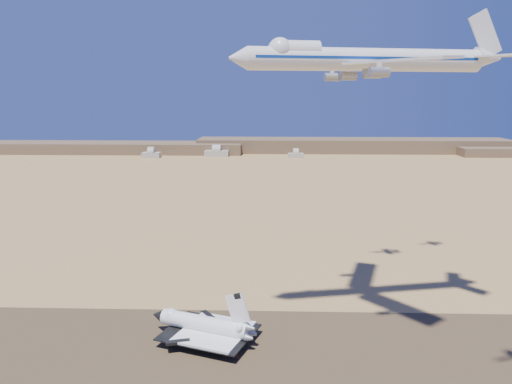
{
  "coord_description": "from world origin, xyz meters",
  "views": [
    {
      "loc": [
        10.62,
        -144.38,
        77.3
      ],
      "look_at": [
        5.64,
        8.0,
        47.45
      ],
      "focal_mm": 35.0,
      "sensor_mm": 36.0,
      "label": 1
    }
  ],
  "objects_px": {
    "crew_c": "(237,356)",
    "chase_jet_e": "(438,57)",
    "chase_jet_d": "(382,57)",
    "shuttle": "(204,326)",
    "carrier_747": "(359,59)",
    "crew_a": "(226,354)",
    "crew_b": "(231,350)"
  },
  "relations": [
    {
      "from": "shuttle",
      "to": "chase_jet_e",
      "type": "distance_m",
      "value": 146.47
    },
    {
      "from": "crew_b",
      "to": "chase_jet_d",
      "type": "height_order",
      "value": "chase_jet_d"
    },
    {
      "from": "carrier_747",
      "to": "crew_b",
      "type": "xyz_separation_m",
      "value": [
        -38.15,
        -17.41,
        -86.74
      ]
    },
    {
      "from": "carrier_747",
      "to": "crew_b",
      "type": "bearing_deg",
      "value": -167.33
    },
    {
      "from": "carrier_747",
      "to": "chase_jet_e",
      "type": "bearing_deg",
      "value": 43.47
    },
    {
      "from": "crew_a",
      "to": "crew_b",
      "type": "distance_m",
      "value": 2.61
    },
    {
      "from": "carrier_747",
      "to": "crew_a",
      "type": "bearing_deg",
      "value": -165.3
    },
    {
      "from": "crew_b",
      "to": "chase_jet_e",
      "type": "height_order",
      "value": "chase_jet_e"
    },
    {
      "from": "shuttle",
      "to": "chase_jet_e",
      "type": "relative_size",
      "value": 2.62
    },
    {
      "from": "crew_a",
      "to": "crew_c",
      "type": "distance_m",
      "value": 3.46
    },
    {
      "from": "shuttle",
      "to": "carrier_747",
      "type": "xyz_separation_m",
      "value": [
        47.55,
        9.25,
        82.94
      ]
    },
    {
      "from": "crew_a",
      "to": "crew_b",
      "type": "height_order",
      "value": "crew_a"
    },
    {
      "from": "carrier_747",
      "to": "crew_c",
      "type": "height_order",
      "value": "carrier_747"
    },
    {
      "from": "crew_c",
      "to": "chase_jet_d",
      "type": "distance_m",
      "value": 126.46
    },
    {
      "from": "crew_b",
      "to": "chase_jet_d",
      "type": "xyz_separation_m",
      "value": [
        55.38,
        66.56,
        91.0
      ]
    },
    {
      "from": "chase_jet_e",
      "to": "chase_jet_d",
      "type": "bearing_deg",
      "value": -166.85
    },
    {
      "from": "chase_jet_e",
      "to": "crew_c",
      "type": "bearing_deg",
      "value": -148.85
    },
    {
      "from": "crew_a",
      "to": "chase_jet_e",
      "type": "bearing_deg",
      "value": -39.6
    },
    {
      "from": "crew_b",
      "to": "shuttle",
      "type": "bearing_deg",
      "value": 9.3
    },
    {
      "from": "crew_b",
      "to": "crew_c",
      "type": "height_order",
      "value": "crew_b"
    },
    {
      "from": "crew_b",
      "to": "chase_jet_e",
      "type": "relative_size",
      "value": 0.14
    },
    {
      "from": "carrier_747",
      "to": "crew_b",
      "type": "distance_m",
      "value": 96.34
    },
    {
      "from": "crew_b",
      "to": "crew_c",
      "type": "relative_size",
      "value": 1.0
    },
    {
      "from": "shuttle",
      "to": "carrier_747",
      "type": "bearing_deg",
      "value": 30.8
    },
    {
      "from": "crew_a",
      "to": "chase_jet_d",
      "type": "relative_size",
      "value": 0.12
    },
    {
      "from": "crew_c",
      "to": "chase_jet_e",
      "type": "xyz_separation_m",
      "value": [
        80.1,
        84.3,
        91.85
      ]
    },
    {
      "from": "crew_a",
      "to": "chase_jet_e",
      "type": "xyz_separation_m",
      "value": [
        83.43,
        83.37,
        91.84
      ]
    },
    {
      "from": "crew_a",
      "to": "crew_c",
      "type": "relative_size",
      "value": 1.01
    },
    {
      "from": "shuttle",
      "to": "crew_b",
      "type": "bearing_deg",
      "value": -21.18
    },
    {
      "from": "carrier_747",
      "to": "crew_b",
      "type": "height_order",
      "value": "carrier_747"
    },
    {
      "from": "chase_jet_d",
      "to": "chase_jet_e",
      "type": "bearing_deg",
      "value": 19.51
    },
    {
      "from": "crew_c",
      "to": "chase_jet_e",
      "type": "distance_m",
      "value": 148.19
    }
  ]
}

